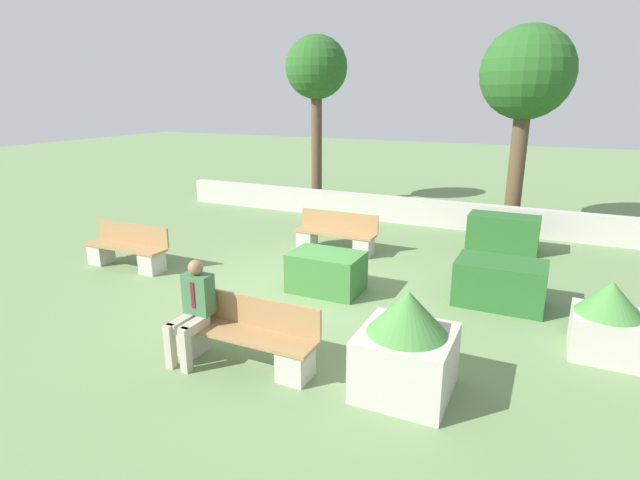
# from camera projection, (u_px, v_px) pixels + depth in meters

# --- Properties ---
(ground_plane) EXTENTS (60.00, 60.00, 0.00)m
(ground_plane) POSITION_uv_depth(u_px,v_px,m) (303.00, 297.00, 8.59)
(ground_plane) COLOR #6B8956
(perimeter_wall) EXTENTS (13.53, 0.30, 0.69)m
(perimeter_wall) POSITION_uv_depth(u_px,v_px,m) (400.00, 210.00, 13.51)
(perimeter_wall) COLOR #B7B2A8
(perimeter_wall) RESTS_ON ground_plane
(bench_front) EXTENTS (2.05, 0.49, 0.86)m
(bench_front) POSITION_uv_depth(u_px,v_px,m) (242.00, 339.00, 6.39)
(bench_front) COLOR #A37A4C
(bench_front) RESTS_ON ground_plane
(bench_left_side) EXTENTS (1.82, 0.49, 0.86)m
(bench_left_side) POSITION_uv_depth(u_px,v_px,m) (335.00, 237.00, 10.99)
(bench_left_side) COLOR #A37A4C
(bench_left_side) RESTS_ON ground_plane
(bench_right_side) EXTENTS (1.83, 0.48, 0.86)m
(bench_right_side) POSITION_uv_depth(u_px,v_px,m) (127.00, 251.00, 9.99)
(bench_right_side) COLOR #A37A4C
(bench_right_side) RESTS_ON ground_plane
(person_seated_man) EXTENTS (0.38, 0.63, 1.32)m
(person_seated_man) POSITION_uv_depth(u_px,v_px,m) (193.00, 306.00, 6.42)
(person_seated_man) COLOR #B2A893
(person_seated_man) RESTS_ON ground_plane
(hedge_block_near_left) EXTENTS (1.24, 0.85, 0.70)m
(hedge_block_near_left) POSITION_uv_depth(u_px,v_px,m) (326.00, 272.00, 8.77)
(hedge_block_near_left) COLOR #3D7A38
(hedge_block_near_left) RESTS_ON ground_plane
(hedge_block_near_right) EXTENTS (1.49, 0.71, 0.79)m
(hedge_block_near_right) POSITION_uv_depth(u_px,v_px,m) (503.00, 233.00, 11.08)
(hedge_block_near_right) COLOR #286028
(hedge_block_near_right) RESTS_ON ground_plane
(hedge_block_mid_left) EXTENTS (1.41, 0.88, 0.74)m
(hedge_block_mid_left) POSITION_uv_depth(u_px,v_px,m) (500.00, 283.00, 8.20)
(hedge_block_mid_left) COLOR #286028
(hedge_block_mid_left) RESTS_ON ground_plane
(planter_corner_left) EXTENTS (1.05, 1.05, 1.26)m
(planter_corner_left) POSITION_uv_depth(u_px,v_px,m) (406.00, 346.00, 5.69)
(planter_corner_left) COLOR #B7B2A8
(planter_corner_left) RESTS_ON ground_plane
(planter_corner_right) EXTENTS (0.83, 0.83, 1.04)m
(planter_corner_right) POSITION_uv_depth(u_px,v_px,m) (607.00, 319.00, 6.54)
(planter_corner_right) COLOR #B7B2A8
(planter_corner_right) RESTS_ON ground_plane
(tree_leftmost) EXTENTS (1.85, 1.85, 5.06)m
(tree_leftmost) POSITION_uv_depth(u_px,v_px,m) (317.00, 72.00, 14.81)
(tree_leftmost) COLOR brown
(tree_leftmost) RESTS_ON ground_plane
(tree_center_left) EXTENTS (2.26, 2.26, 4.99)m
(tree_center_left) POSITION_uv_depth(u_px,v_px,m) (527.00, 77.00, 12.15)
(tree_center_left) COLOR brown
(tree_center_left) RESTS_ON ground_plane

